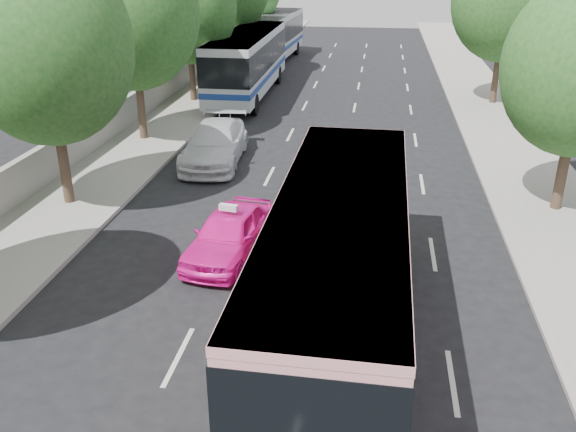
% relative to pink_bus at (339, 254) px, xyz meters
% --- Properties ---
extents(ground, '(120.00, 120.00, 0.00)m').
position_rel_pink_bus_xyz_m(ground, '(-1.61, 0.72, -2.23)').
color(ground, black).
rests_on(ground, ground).
extents(sidewalk_left, '(4.00, 90.00, 0.15)m').
position_rel_pink_bus_xyz_m(sidewalk_left, '(-10.11, 20.72, -2.15)').
color(sidewalk_left, '#9E998E').
rests_on(sidewalk_left, ground).
extents(sidewalk_right, '(4.00, 90.00, 0.12)m').
position_rel_pink_bus_xyz_m(sidewalk_right, '(6.89, 20.72, -2.17)').
color(sidewalk_right, '#9E998E').
rests_on(sidewalk_right, ground).
extents(low_wall, '(0.30, 90.00, 1.50)m').
position_rel_pink_bus_xyz_m(low_wall, '(-11.91, 20.72, -1.33)').
color(low_wall, '#9E998E').
rests_on(low_wall, sidewalk_left).
extents(tree_left_b, '(5.70, 5.70, 8.88)m').
position_rel_pink_bus_xyz_m(tree_left_b, '(-10.03, 6.66, 3.59)').
color(tree_left_b, '#38281E').
rests_on(tree_left_b, ground).
extents(tree_left_c, '(6.00, 6.00, 9.35)m').
position_rel_pink_bus_xyz_m(tree_left_c, '(-10.23, 14.66, 3.90)').
color(tree_left_c, '#38281E').
rests_on(tree_left_c, ground).
extents(tree_left_d, '(5.52, 5.52, 8.60)m').
position_rel_pink_bus_xyz_m(tree_left_d, '(-10.13, 22.66, 3.40)').
color(tree_left_d, '#38281E').
rests_on(tree_left_d, ground).
extents(pink_bus, '(3.01, 11.26, 3.58)m').
position_rel_pink_bus_xyz_m(pink_bus, '(0.00, 0.00, 0.00)').
color(pink_bus, pink).
rests_on(pink_bus, ground).
extents(pink_taxi, '(2.35, 4.58, 1.49)m').
position_rel_pink_bus_xyz_m(pink_taxi, '(-3.48, 3.72, -1.48)').
color(pink_taxi, '#FF16A5').
rests_on(pink_taxi, ground).
extents(white_pickup, '(2.70, 5.85, 1.66)m').
position_rel_pink_bus_xyz_m(white_pickup, '(-6.11, 12.13, -1.40)').
color(white_pickup, silver).
rests_on(white_pickup, ground).
extents(tour_coach_front, '(2.84, 12.76, 3.81)m').
position_rel_pink_bus_xyz_m(tour_coach_front, '(-7.25, 24.67, 0.07)').
color(tour_coach_front, silver).
rests_on(tour_coach_front, ground).
extents(tour_coach_rear, '(3.20, 12.24, 3.63)m').
position_rel_pink_bus_xyz_m(tour_coach_rear, '(-7.75, 36.95, -0.05)').
color(tour_coach_rear, silver).
rests_on(tour_coach_rear, ground).
extents(taxi_roof_sign, '(0.57, 0.25, 0.18)m').
position_rel_pink_bus_xyz_m(taxi_roof_sign, '(-3.48, 3.72, -0.65)').
color(taxi_roof_sign, silver).
rests_on(taxi_roof_sign, pink_taxi).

